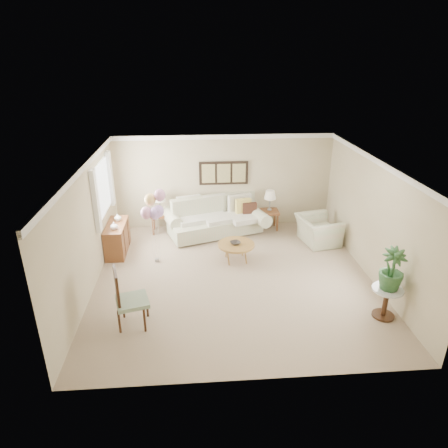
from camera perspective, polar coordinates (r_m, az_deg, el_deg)
name	(u,v)px	position (r m, az deg, el deg)	size (l,w,h in m)	color
ground_plane	(234,278)	(8.93, 1.43, -7.70)	(6.00, 6.00, 0.00)	tan
room_shell	(229,208)	(8.28, 0.72, 2.29)	(6.04, 6.04, 2.60)	beige
wall_art_triptych	(224,173)	(11.03, -0.04, 7.28)	(1.35, 0.06, 0.65)	black
sofa	(215,220)	(10.90, -1.27, 0.63)	(3.00, 1.74, 1.00)	beige
end_table_left	(161,216)	(11.06, -9.03, 1.12)	(0.52, 0.47, 0.56)	brown
end_table_right	(269,213)	(11.21, 6.48, 1.52)	(0.50, 0.46, 0.55)	brown
lamp_left	(159,198)	(10.87, -9.21, 3.76)	(0.33, 0.33, 0.59)	gray
lamp_right	(270,195)	(11.03, 6.60, 4.08)	(0.33, 0.33, 0.58)	gray
coffee_table	(236,245)	(9.45, 1.75, -3.03)	(0.87, 0.87, 0.44)	#9F7A3E
decor_bowl	(235,243)	(9.40, 1.62, -2.73)	(0.24, 0.24, 0.06)	#2B2622
armchair	(318,230)	(10.65, 13.25, -0.86)	(1.07, 0.93, 0.69)	beige
side_table	(387,295)	(8.08, 22.23, -9.43)	(0.56, 0.56, 0.61)	silver
potted_plant	(392,269)	(7.82, 22.87, -5.99)	(0.45, 0.45, 0.81)	#215028
accent_chair	(127,297)	(7.43, -13.67, -10.11)	(0.68, 0.68, 1.13)	#89A285
credenza	(117,238)	(10.23, -15.01, -1.95)	(0.46, 1.20, 0.74)	brown
vase_white	(114,226)	(9.77, -15.45, -0.24)	(0.18, 0.18, 0.18)	silver
vase_sage	(118,217)	(10.25, -14.96, 0.93)	(0.18, 0.18, 0.19)	silver
balloon_cluster	(154,207)	(9.13, -9.98, 2.44)	(0.57, 0.40, 1.79)	gray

